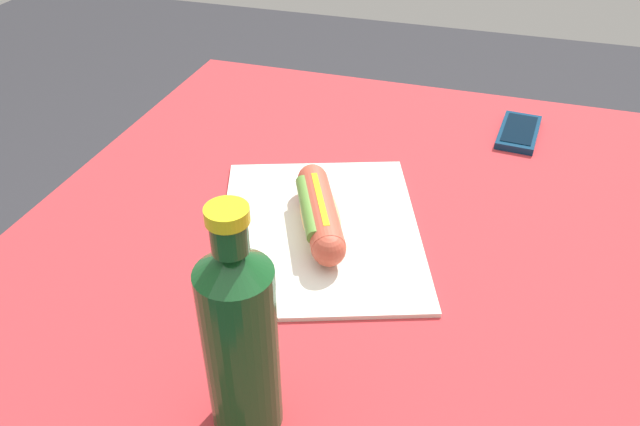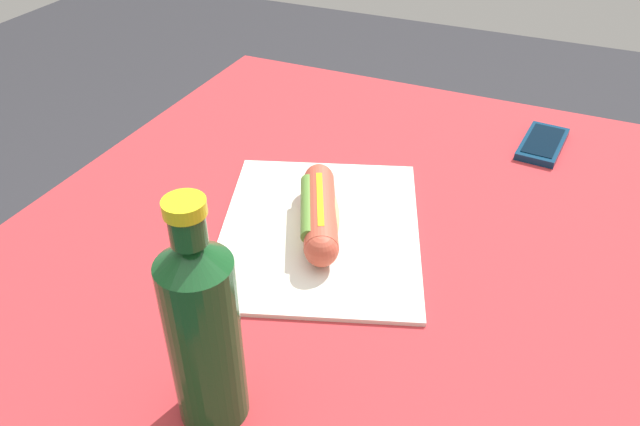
{
  "view_description": "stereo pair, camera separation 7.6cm",
  "coord_description": "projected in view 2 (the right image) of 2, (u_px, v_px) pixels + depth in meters",
  "views": [
    {
      "loc": [
        -0.66,
        -0.16,
        1.24
      ],
      "look_at": [
        -0.03,
        0.04,
        0.77
      ],
      "focal_mm": 35.14,
      "sensor_mm": 36.0,
      "label": 1
    },
    {
      "loc": [
        -0.63,
        -0.23,
        1.24
      ],
      "look_at": [
        -0.03,
        0.04,
        0.77
      ],
      "focal_mm": 35.14,
      "sensor_mm": 36.0,
      "label": 2
    }
  ],
  "objects": [
    {
      "name": "cell_phone",
      "position": [
        543.0,
        144.0,
        1.02
      ],
      "size": [
        0.13,
        0.07,
        0.01
      ],
      "color": "#0A2D4C",
      "rests_on": "dining_table"
    },
    {
      "name": "hot_dog",
      "position": [
        319.0,
        212.0,
        0.82
      ],
      "size": [
        0.19,
        0.11,
        0.05
      ],
      "color": "#E5BC75",
      "rests_on": "paper_wrapper"
    },
    {
      "name": "paper_wrapper",
      "position": [
        320.0,
        229.0,
        0.83
      ],
      "size": [
        0.4,
        0.36,
        0.01
      ],
      "primitive_type": "cube",
      "rotation": [
        0.0,
        0.0,
        0.34
      ],
      "color": "silver",
      "rests_on": "dining_table"
    },
    {
      "name": "dining_table",
      "position": [
        352.0,
        306.0,
        0.93
      ],
      "size": [
        0.96,
        0.88,
        0.74
      ],
      "color": "brown",
      "rests_on": "ground"
    },
    {
      "name": "soda_bottle",
      "position": [
        203.0,
        330.0,
        0.54
      ],
      "size": [
        0.07,
        0.07,
        0.24
      ],
      "color": "#14471E",
      "rests_on": "dining_table"
    }
  ]
}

